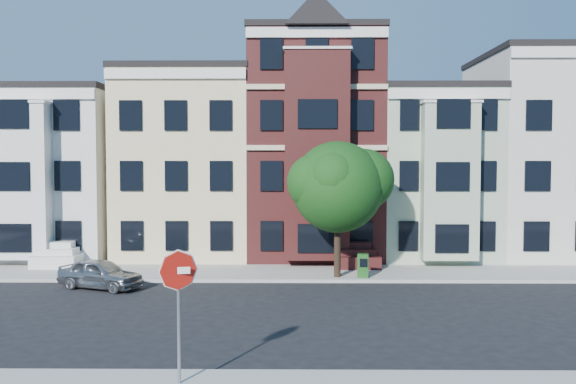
{
  "coord_description": "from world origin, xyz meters",
  "views": [
    {
      "loc": [
        -1.08,
        -21.88,
        5.46
      ],
      "look_at": [
        -1.34,
        2.24,
        4.2
      ],
      "focal_mm": 40.0,
      "sensor_mm": 36.0,
      "label": 1
    }
  ],
  "objects_px": {
    "newspaper_box": "(363,266)",
    "street_tree": "(338,193)",
    "parked_car": "(100,274)",
    "stop_sign": "(179,308)"
  },
  "relations": [
    {
      "from": "newspaper_box",
      "to": "street_tree",
      "type": "bearing_deg",
      "value": -179.68
    },
    {
      "from": "parked_car",
      "to": "newspaper_box",
      "type": "height_order",
      "value": "parked_car"
    },
    {
      "from": "street_tree",
      "to": "parked_car",
      "type": "xyz_separation_m",
      "value": [
        -10.08,
        -2.02,
        -3.28
      ]
    },
    {
      "from": "street_tree",
      "to": "parked_car",
      "type": "relative_size",
      "value": 2.03
    },
    {
      "from": "parked_car",
      "to": "stop_sign",
      "type": "bearing_deg",
      "value": -132.91
    },
    {
      "from": "street_tree",
      "to": "newspaper_box",
      "type": "xyz_separation_m",
      "value": [
        1.14,
        -0.16,
        -3.23
      ]
    },
    {
      "from": "street_tree",
      "to": "newspaper_box",
      "type": "distance_m",
      "value": 3.43
    },
    {
      "from": "street_tree",
      "to": "stop_sign",
      "type": "height_order",
      "value": "street_tree"
    },
    {
      "from": "parked_car",
      "to": "street_tree",
      "type": "bearing_deg",
      "value": -56.51
    },
    {
      "from": "newspaper_box",
      "to": "parked_car",
      "type": "bearing_deg",
      "value": -162.14
    }
  ]
}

